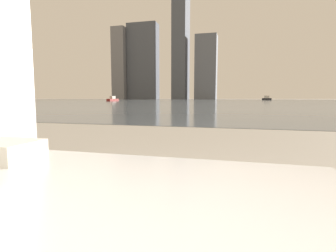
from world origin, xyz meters
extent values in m
cube|color=silver|center=(-0.29, 0.85, 0.57)|extent=(0.26, 0.21, 0.04)
cube|color=silver|center=(-0.29, 0.85, 0.61)|extent=(0.26, 0.21, 0.04)
cube|color=slate|center=(0.00, 62.00, 0.01)|extent=(180.00, 110.00, 0.01)
cube|color=#2D2D33|center=(8.40, 81.27, 0.32)|extent=(2.36, 3.73, 0.62)
cube|color=silver|center=(8.40, 81.27, 0.98)|extent=(1.29, 1.55, 0.71)
cube|color=maroon|center=(-26.11, 52.42, 0.27)|extent=(1.64, 3.09, 0.51)
cube|color=silver|center=(-26.11, 52.42, 0.82)|extent=(0.96, 1.24, 0.59)
cube|color=slate|center=(-53.69, 118.00, 16.49)|extent=(6.22, 12.53, 32.97)
cube|color=#4C515B|center=(-43.40, 118.00, 17.38)|extent=(13.95, 6.68, 34.76)
cube|color=#4C515B|center=(-25.28, 118.00, 32.49)|extent=(6.08, 11.27, 64.99)
cube|color=slate|center=(-13.81, 118.00, 13.91)|extent=(9.27, 7.86, 27.82)
camera|label=1|loc=(0.64, 0.01, 0.81)|focal=28.00mm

